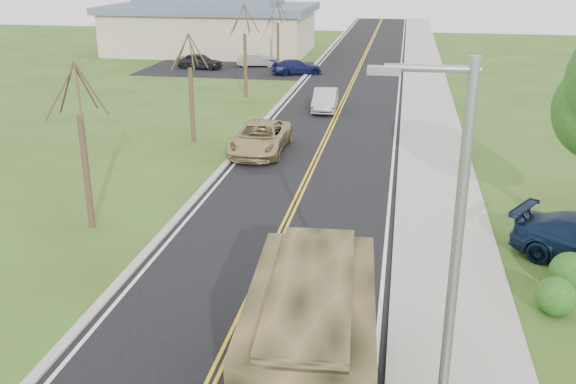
# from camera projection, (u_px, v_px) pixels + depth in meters

# --- Properties ---
(road) EXTENTS (8.00, 120.00, 0.01)m
(road) POSITION_uv_depth(u_px,v_px,m) (351.00, 85.00, 50.28)
(road) COLOR black
(road) RESTS_ON ground
(curb_right) EXTENTS (0.30, 120.00, 0.12)m
(curb_right) POSITION_uv_depth(u_px,v_px,m) (405.00, 86.00, 49.57)
(curb_right) COLOR #9E998E
(curb_right) RESTS_ON ground
(sidewalk_right) EXTENTS (3.20, 120.00, 0.10)m
(sidewalk_right) POSITION_uv_depth(u_px,v_px,m) (428.00, 87.00, 49.28)
(sidewalk_right) COLOR #9E998E
(sidewalk_right) RESTS_ON ground
(curb_left) EXTENTS (0.30, 120.00, 0.10)m
(curb_left) POSITION_uv_depth(u_px,v_px,m) (299.00, 83.00, 50.95)
(curb_left) COLOR #9E998E
(curb_left) RESTS_ON ground
(street_light) EXTENTS (1.65, 0.22, 8.00)m
(street_light) POSITION_uv_depth(u_px,v_px,m) (448.00, 276.00, 10.49)
(street_light) COLOR gray
(street_light) RESTS_ON ground
(bare_tree_a) EXTENTS (1.93, 2.26, 6.08)m
(bare_tree_a) POSITION_uv_depth(u_px,v_px,m) (85.00, 159.00, 22.80)
(bare_tree_a) COLOR #38281C
(bare_tree_a) RESTS_ON ground
(bare_tree_b) EXTENTS (1.83, 2.14, 5.73)m
(bare_tree_b) POSITION_uv_depth(u_px,v_px,m) (191.00, 96.00, 33.95)
(bare_tree_b) COLOR #38281C
(bare_tree_b) RESTS_ON ground
(bare_tree_c) EXTENTS (2.04, 2.39, 6.42)m
(bare_tree_c) POSITION_uv_depth(u_px,v_px,m) (245.00, 58.00, 44.94)
(bare_tree_c) COLOR #38281C
(bare_tree_c) RESTS_ON ground
(bare_tree_d) EXTENTS (1.88, 2.20, 5.91)m
(bare_tree_d) POSITION_uv_depth(u_px,v_px,m) (278.00, 41.00, 56.12)
(bare_tree_d) COLOR #38281C
(bare_tree_d) RESTS_ON ground
(commercial_building) EXTENTS (25.50, 21.50, 5.65)m
(commercial_building) POSITION_uv_depth(u_px,v_px,m) (212.00, 26.00, 66.78)
(commercial_building) COLOR tan
(commercial_building) RESTS_ON ground
(military_truck) EXTENTS (2.84, 7.05, 3.44)m
(military_truck) POSITION_uv_depth(u_px,v_px,m) (313.00, 329.00, 13.50)
(military_truck) COLOR black
(military_truck) RESTS_ON ground
(suv_champagne) EXTENTS (2.55, 5.50, 1.53)m
(suv_champagne) POSITION_uv_depth(u_px,v_px,m) (260.00, 138.00, 32.51)
(suv_champagne) COLOR tan
(suv_champagne) RESTS_ON ground
(sedan_silver) EXTENTS (1.66, 4.28, 1.39)m
(sedan_silver) POSITION_uv_depth(u_px,v_px,m) (325.00, 100.00, 41.59)
(sedan_silver) COLOR #B5B6BA
(sedan_silver) RESTS_ON ground
(lot_car_dark) EXTENTS (4.25, 2.15, 1.39)m
(lot_car_dark) POSITION_uv_depth(u_px,v_px,m) (200.00, 61.00, 57.38)
(lot_car_dark) COLOR black
(lot_car_dark) RESTS_ON ground
(lot_car_silver) EXTENTS (3.99, 2.19, 1.25)m
(lot_car_silver) POSITION_uv_depth(u_px,v_px,m) (258.00, 60.00, 58.60)
(lot_car_silver) COLOR #A5A5AA
(lot_car_silver) RESTS_ON ground
(lot_car_navy) EXTENTS (4.67, 3.42, 1.26)m
(lot_car_navy) POSITION_uv_depth(u_px,v_px,m) (297.00, 67.00, 54.67)
(lot_car_navy) COLOR #10143B
(lot_car_navy) RESTS_ON ground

